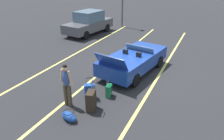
% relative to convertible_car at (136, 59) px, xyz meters
% --- Properties ---
extents(ground_plane, '(80.00, 80.00, 0.00)m').
position_rel_convertible_car_xyz_m(ground_plane, '(-0.20, 0.03, -0.59)').
color(ground_plane, '#28282B').
extents(lot_line_near, '(18.00, 0.12, 0.01)m').
position_rel_convertible_car_xyz_m(lot_line_near, '(-0.20, -1.26, -0.59)').
color(lot_line_near, '#EAE066').
rests_on(lot_line_near, ground_plane).
extents(lot_line_mid, '(18.00, 0.12, 0.01)m').
position_rel_convertible_car_xyz_m(lot_line_mid, '(-0.20, 1.44, -0.59)').
color(lot_line_mid, '#EAE066').
rests_on(lot_line_mid, ground_plane).
extents(lot_line_far, '(18.00, 0.12, 0.01)m').
position_rel_convertible_car_xyz_m(lot_line_far, '(-0.20, 4.14, -0.59)').
color(lot_line_far, '#EAE066').
rests_on(lot_line_far, ground_plane).
extents(convertible_car, '(4.43, 2.44, 1.50)m').
position_rel_convertible_car_xyz_m(convertible_car, '(0.00, 0.00, 0.00)').
color(convertible_car, navy).
rests_on(convertible_car, ground_plane).
extents(suitcase_large_black, '(0.54, 0.41, 1.13)m').
position_rel_convertible_car_xyz_m(suitcase_large_black, '(-3.91, 0.28, -0.22)').
color(suitcase_large_black, '#2D2319').
rests_on(suitcase_large_black, ground_plane).
extents(suitcase_medium_bright, '(0.44, 0.46, 0.95)m').
position_rel_convertible_car_xyz_m(suitcase_medium_bright, '(-3.28, 0.72, -0.28)').
color(suitcase_medium_bright, '#1E479E').
rests_on(suitcase_medium_bright, ground_plane).
extents(suitcase_small_carryon, '(0.38, 0.27, 0.73)m').
position_rel_convertible_car_xyz_m(suitcase_small_carryon, '(-2.81, 0.11, -0.34)').
color(suitcase_small_carryon, '#19723F').
rests_on(suitcase_small_carryon, ground_plane).
extents(duffel_bag, '(0.45, 0.69, 0.34)m').
position_rel_convertible_car_xyz_m(duffel_bag, '(-4.75, 0.65, -0.43)').
color(duffel_bag, '#1E479E').
rests_on(duffel_bag, ground_plane).
extents(traveler_person, '(0.26, 0.61, 1.65)m').
position_rel_convertible_car_xyz_m(traveler_person, '(-4.02, 1.20, 0.34)').
color(traveler_person, '#4C3F2D').
rests_on(traveler_person, ground_plane).
extents(parked_sedan_near, '(4.69, 2.36, 1.82)m').
position_rel_convertible_car_xyz_m(parked_sedan_near, '(5.12, 5.84, 0.30)').
color(parked_sedan_near, '#4C4C51').
rests_on(parked_sedan_near, ground_plane).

